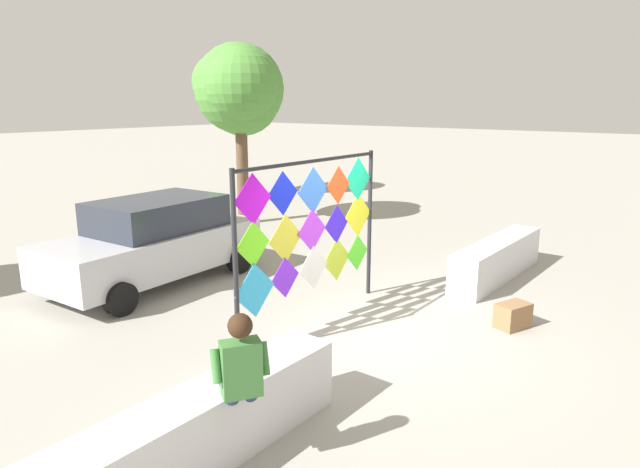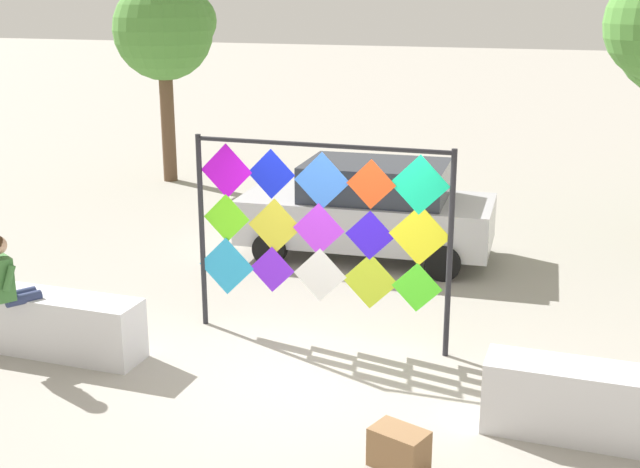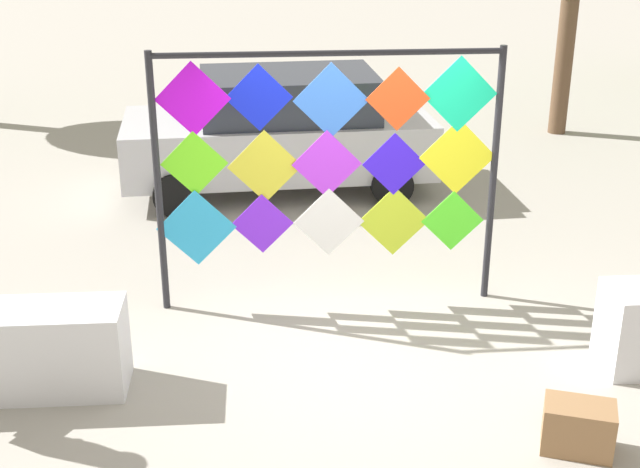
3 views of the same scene
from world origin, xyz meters
name	(u,v)px [view 2 (image 2 of 3)]	position (x,y,z in m)	size (l,w,h in m)	color
ground	(312,374)	(0.00, 0.00, 0.00)	(120.00, 120.00, 0.00)	#9E998E
plaza_ledge_left	(20,319)	(-3.71, -0.45, 0.38)	(3.29, 0.57, 0.76)	silver
kite_display_rack	(320,223)	(-0.25, 1.02, 1.56)	(3.34, 0.10, 2.58)	#232328
seated_vendor	(13,285)	(-3.51, -0.75, 0.96)	(0.68, 0.77, 1.61)	navy
parked_car	(369,209)	(-0.60, 4.60, 0.82)	(4.27, 2.22, 1.62)	#B7B7BC
cardboard_box_large	(399,448)	(1.43, -1.59, 0.19)	(0.52, 0.34, 0.39)	olive
tree_palm_like	(167,31)	(-6.58, 8.80, 3.47)	(2.26, 2.26, 4.62)	brown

